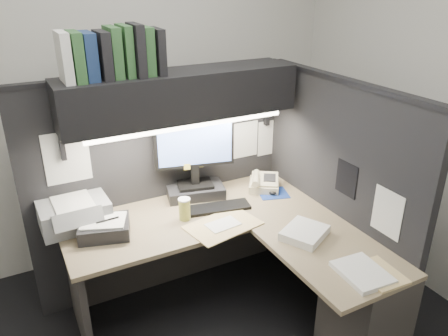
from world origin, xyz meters
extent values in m
cube|color=silver|center=(0.00, 1.50, 1.35)|extent=(3.50, 0.04, 2.70)
cube|color=silver|center=(1.75, 0.00, 1.35)|extent=(0.04, 3.00, 2.70)
cube|color=black|center=(0.03, 0.93, 0.80)|extent=(1.90, 0.06, 1.60)
cube|color=black|center=(0.98, 0.18, 0.80)|extent=(0.06, 1.50, 1.60)
cube|color=#8D765A|center=(0.10, 0.56, 0.71)|extent=(1.70, 0.68, 0.03)
cube|color=#8D765A|center=(0.65, -0.21, 0.71)|extent=(0.60, 0.85, 0.03)
cube|color=#312D2C|center=(0.10, 0.86, 0.35)|extent=(1.61, 0.02, 0.70)
cube|color=#312D2C|center=(-0.70, 0.56, 0.35)|extent=(0.04, 0.61, 0.70)
cube|color=#312D2C|center=(0.75, -0.43, 0.35)|extent=(0.38, 0.40, 0.70)
cube|color=black|center=(0.12, 0.75, 1.50)|extent=(1.55, 0.34, 0.30)
cylinder|color=white|center=(0.12, 0.61, 1.33)|extent=(1.32, 0.04, 0.04)
cube|color=black|center=(0.23, 0.79, 0.77)|extent=(0.45, 0.33, 0.08)
cube|color=black|center=(0.23, 0.79, 0.90)|extent=(0.06, 0.06, 0.13)
cube|color=black|center=(0.23, 0.79, 1.15)|extent=(0.55, 0.16, 0.37)
cube|color=#6586DE|center=(0.23, 0.77, 1.15)|extent=(0.50, 0.12, 0.32)
cube|color=black|center=(0.29, 0.54, 0.74)|extent=(0.44, 0.22, 0.02)
cube|color=navy|center=(0.75, 0.56, 0.73)|extent=(0.26, 0.24, 0.00)
ellipsoid|color=black|center=(0.73, 0.56, 0.75)|extent=(0.06, 0.09, 0.03)
cube|color=#BEB592|center=(0.73, 0.66, 0.77)|extent=(0.31, 0.31, 0.09)
cylinder|color=#CEBE52|center=(0.03, 0.52, 0.80)|extent=(0.09, 0.09, 0.14)
cube|color=#949699|center=(-0.62, 0.80, 0.81)|extent=(0.43, 0.37, 0.17)
cube|color=black|center=(-0.48, 0.58, 0.77)|extent=(0.36, 0.32, 0.09)
cube|color=#D4B877|center=(0.21, 0.33, 0.73)|extent=(0.50, 0.37, 0.01)
cube|color=white|center=(0.60, -0.01, 0.76)|extent=(0.34, 0.32, 0.05)
cube|color=white|center=(0.64, -0.46, 0.74)|extent=(0.25, 0.30, 0.03)
cube|color=#D4B877|center=(0.72, -0.51, 0.74)|extent=(0.22, 0.27, 0.01)
cube|color=silver|center=(-0.55, 0.75, 1.79)|extent=(0.05, 0.22, 0.27)
cube|color=#2A542A|center=(-0.49, 0.75, 1.79)|extent=(0.06, 0.22, 0.27)
cube|color=navy|center=(-0.42, 0.76, 1.78)|extent=(0.07, 0.22, 0.26)
cube|color=black|center=(-0.34, 0.74, 1.78)|extent=(0.06, 0.22, 0.27)
cube|color=#2A542A|center=(-0.27, 0.77, 1.79)|extent=(0.06, 0.22, 0.29)
cube|color=#2A542A|center=(-0.20, 0.76, 1.80)|extent=(0.05, 0.22, 0.29)
cube|color=black|center=(-0.15, 0.73, 1.80)|extent=(0.05, 0.22, 0.30)
cube|color=#2A542A|center=(-0.08, 0.76, 1.79)|extent=(0.06, 0.22, 0.28)
cube|color=black|center=(-0.02, 0.75, 1.78)|extent=(0.05, 0.22, 0.27)
cube|color=white|center=(0.70, 0.90, 1.05)|extent=(0.21, 0.00, 0.28)
cube|color=white|center=(0.92, 0.90, 1.03)|extent=(0.21, 0.00, 0.28)
cube|color=white|center=(-0.60, 0.90, 1.15)|extent=(0.28, 0.00, 0.34)
cube|color=black|center=(0.95, 0.04, 1.02)|extent=(0.00, 0.18, 0.22)
cube|color=white|center=(0.95, -0.31, 0.95)|extent=(0.00, 0.21, 0.28)
camera|label=1|loc=(-0.90, -1.81, 2.20)|focal=35.00mm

